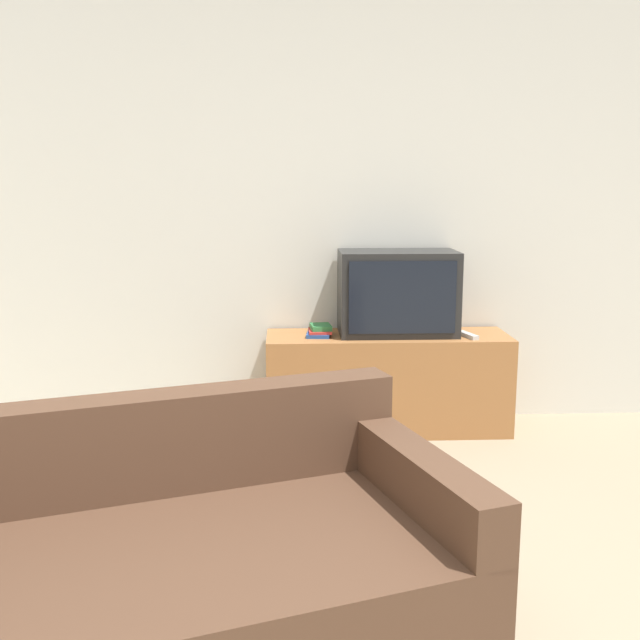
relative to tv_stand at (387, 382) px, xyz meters
name	(u,v)px	position (x,y,z in m)	size (l,w,h in m)	color
wall_back	(343,213)	(-0.26, 0.28, 1.01)	(9.00, 0.06, 2.60)	silver
tv_stand	(387,382)	(0.00, 0.00, 0.00)	(1.45, 0.45, 0.59)	#9E6638
television	(398,293)	(0.06, 0.03, 0.54)	(0.70, 0.38, 0.50)	black
couch	(144,590)	(-1.05, -2.23, -0.03)	(2.17, 1.54, 0.78)	#4C3323
book_stack	(320,331)	(-0.41, 0.00, 0.32)	(0.16, 0.21, 0.07)	#23478E
remote_on_stand	(468,335)	(0.46, -0.08, 0.31)	(0.09, 0.19, 0.02)	#B7B7B7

